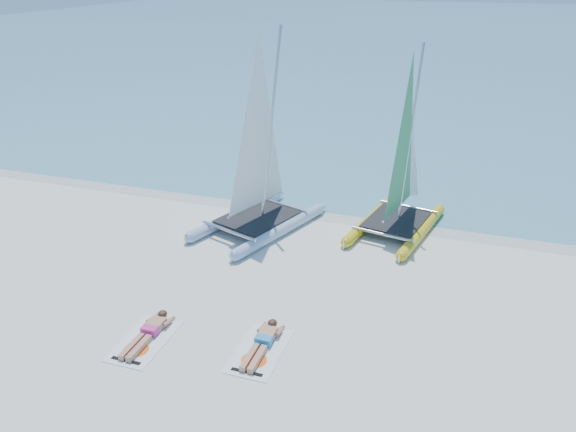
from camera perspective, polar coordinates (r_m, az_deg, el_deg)
name	(u,v)px	position (r m, az deg, el deg)	size (l,w,h in m)	color
ground	(297,301)	(14.24, 0.95, -8.62)	(140.00, 140.00, 0.00)	silver
sea	(453,31)	(74.89, 16.45, 17.54)	(140.00, 115.00, 0.01)	#76B4C4
wet_sand_strip	(347,215)	(18.93, 5.99, 0.07)	(140.00, 1.40, 0.01)	silver
catamaran_blue	(258,171)	(17.33, -3.03, 4.55)	(3.62, 5.10, 6.32)	#ACC6E3
catamaran_yellow	(405,171)	(17.84, 11.77, 4.46)	(2.84, 4.69, 5.82)	yellow
towel_a	(145,340)	(13.30, -14.34, -12.15)	(1.00, 1.85, 0.02)	white
sunbather_a	(149,332)	(13.36, -13.95, -11.33)	(0.37, 1.73, 0.26)	tan
towel_b	(260,351)	(12.63, -2.88, -13.52)	(1.00, 1.85, 0.02)	white
sunbather_b	(263,342)	(12.70, -2.57, -12.63)	(0.37, 1.73, 0.26)	tan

